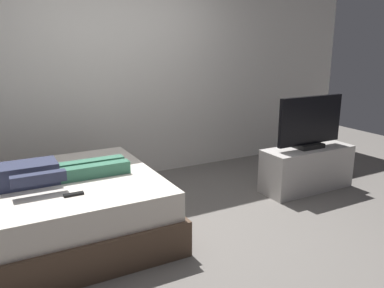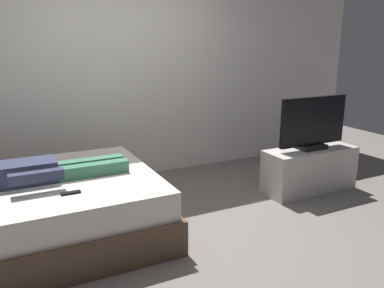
{
  "view_description": "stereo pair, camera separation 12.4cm",
  "coord_description": "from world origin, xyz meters",
  "views": [
    {
      "loc": [
        -1.42,
        -2.84,
        1.67
      ],
      "look_at": [
        0.36,
        0.44,
        0.69
      ],
      "focal_mm": 36.49,
      "sensor_mm": 36.0,
      "label": 1
    },
    {
      "loc": [
        -1.31,
        -2.9,
        1.67
      ],
      "look_at": [
        0.36,
        0.44,
        0.69
      ],
      "focal_mm": 36.49,
      "sensor_mm": 36.0,
      "label": 2
    }
  ],
  "objects": [
    {
      "name": "tv_stand",
      "position": [
        1.79,
        0.3,
        0.25
      ],
      "size": [
        1.1,
        0.4,
        0.5
      ],
      "primitive_type": "cube",
      "color": "#B7B2AD",
      "rests_on": "ground"
    },
    {
      "name": "bed",
      "position": [
        -1.07,
        0.44,
        0.26
      ],
      "size": [
        1.98,
        1.64,
        0.54
      ],
      "color": "brown",
      "rests_on": "ground"
    },
    {
      "name": "back_wall",
      "position": [
        0.4,
        1.76,
        1.4
      ],
      "size": [
        6.4,
        0.1,
        2.8
      ],
      "primitive_type": "cube",
      "color": "silver",
      "rests_on": "ground"
    },
    {
      "name": "remote",
      "position": [
        -0.89,
        0.02,
        0.55
      ],
      "size": [
        0.15,
        0.04,
        0.02
      ],
      "primitive_type": "cube",
      "color": "black",
      "rests_on": "bed"
    },
    {
      "name": "tv",
      "position": [
        1.79,
        0.3,
        0.78
      ],
      "size": [
        0.88,
        0.2,
        0.59
      ],
      "color": "black",
      "rests_on": "tv_stand"
    },
    {
      "name": "ground_plane",
      "position": [
        0.0,
        0.0,
        0.0
      ],
      "size": [
        10.0,
        10.0,
        0.0
      ],
      "primitive_type": "plane",
      "color": "slate"
    },
    {
      "name": "person",
      "position": [
        -1.05,
        0.43,
        0.62
      ],
      "size": [
        1.26,
        0.46,
        0.18
      ],
      "color": "#2D334C",
      "rests_on": "bed"
    }
  ]
}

